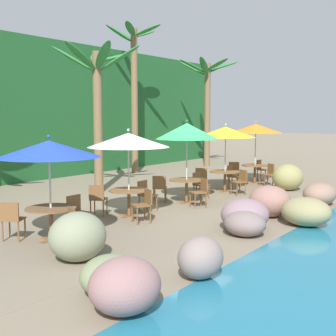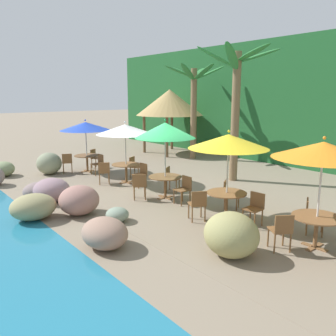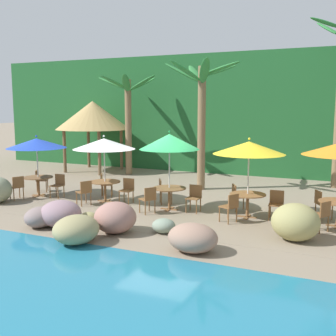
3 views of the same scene
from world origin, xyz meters
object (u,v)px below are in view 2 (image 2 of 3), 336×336
object	(u,v)px
dining_table_orange	(317,222)
palapa_hut	(170,103)
chair_orange_left	(282,229)
chair_yellow_seaward	(255,206)
umbrella_white	(125,129)
dining_table_green	(165,180)
chair_orange_inland	(311,214)
chair_blue_inland	(95,157)
chair_white_inland	(134,166)
chair_white_left	(104,171)
dining_table_white	(126,167)
chair_green_left	(140,184)
chair_blue_left	(67,161)
chair_yellow_inland	(229,192)
dining_table_blue	(87,158)
chair_white_seaward	(141,173)
umbrella_green	(165,130)
chair_green_seaward	(184,188)
palm_tree_second	(236,91)
umbrella_orange	(323,150)
chair_green_inland	(171,177)
dining_table_yellow	(227,197)
chair_yellow_left	(198,203)
umbrella_blue	(85,126)
chair_blue_seaward	(99,163)
palm_tree_nearest	(194,95)
umbrella_yellow	(229,141)

from	to	relation	value
dining_table_orange	palapa_hut	bearing A→B (deg)	154.46
dining_table_orange	chair_orange_left	world-z (taller)	chair_orange_left
chair_yellow_seaward	dining_table_orange	world-z (taller)	chair_yellow_seaward
umbrella_white	dining_table_green	world-z (taller)	umbrella_white
chair_orange_inland	palapa_hut	distance (m)	13.01
chair_yellow_seaward	dining_table_orange	size ratio (longest dim) A/B	0.79
chair_blue_inland	chair_white_inland	bearing A→B (deg)	5.57
chair_white_left	chair_orange_left	distance (m)	7.66
dining_table_white	chair_green_left	world-z (taller)	chair_green_left
chair_orange_left	dining_table_orange	bearing A→B (deg)	63.59
chair_blue_left	chair_yellow_inland	world-z (taller)	same
chair_blue_inland	dining_table_blue	bearing A→B (deg)	-52.11
chair_blue_left	chair_white_inland	world-z (taller)	same
chair_orange_inland	chair_white_seaward	bearing A→B (deg)	-174.53
chair_white_left	dining_table_green	distance (m)	2.96
umbrella_white	umbrella_green	world-z (taller)	umbrella_green
palapa_hut	chair_yellow_seaward	bearing A→B (deg)	-28.75
chair_white_left	chair_green_seaward	distance (m)	3.81
umbrella_green	palm_tree_second	distance (m)	3.87
chair_blue_inland	chair_blue_left	xyz separation A→B (m)	(0.26, -1.49, 0.00)
chair_blue_left	chair_white_seaward	xyz separation A→B (m)	(3.93, 1.18, 0.00)
dining_table_white	dining_table_green	bearing A→B (deg)	-2.84
chair_white_left	chair_orange_left	bearing A→B (deg)	0.55
chair_white_left	dining_table_white	bearing A→B (deg)	69.01
umbrella_white	dining_table_green	distance (m)	2.97
chair_orange_left	umbrella_orange	bearing A→B (deg)	63.59
dining_table_blue	chair_white_left	xyz separation A→B (m)	(2.51, -0.55, -0.10)
dining_table_blue	chair_green_inland	size ratio (longest dim) A/B	1.26
chair_green_left	dining_table_orange	size ratio (longest dim) A/B	0.79
chair_white_seaward	chair_green_inland	distance (m)	1.27
chair_blue_left	chair_white_seaward	world-z (taller)	same
chair_white_seaward	palapa_hut	world-z (taller)	palapa_hut
chair_green_left	dining_table_orange	world-z (taller)	chair_green_left
dining_table_white	dining_table_orange	world-z (taller)	same
dining_table_green	chair_yellow_inland	xyz separation A→B (m)	(2.08, 0.78, -0.10)
dining_table_yellow	chair_yellow_left	world-z (taller)	chair_yellow_left
chair_green_inland	palm_tree_second	xyz separation A→B (m)	(0.30, 2.98, 3.01)
chair_yellow_inland	palapa_hut	size ratio (longest dim) A/B	0.23
dining_table_white	chair_white_left	distance (m)	0.86
chair_orange_inland	chair_orange_left	xyz separation A→B (m)	(0.12, -1.46, 0.00)
chair_blue_inland	palm_tree_second	distance (m)	7.15
umbrella_blue	chair_green_seaward	size ratio (longest dim) A/B	2.67
chair_yellow_inland	dining_table_green	bearing A→B (deg)	-159.32
chair_green_seaward	chair_blue_inland	bearing A→B (deg)	175.99
chair_blue_seaward	palm_tree_nearest	world-z (taller)	palm_tree_nearest
chair_yellow_inland	chair_orange_inland	bearing A→B (deg)	1.73
chair_blue_left	chair_orange_inland	bearing A→B (deg)	9.86
chair_white_seaward	umbrella_yellow	xyz separation A→B (m)	(4.32, -0.15, 1.64)
chair_green_inland	umbrella_white	bearing A→B (deg)	-165.16
dining_table_white	chair_white_inland	size ratio (longest dim) A/B	1.26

